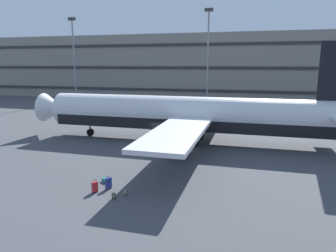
{
  "coord_description": "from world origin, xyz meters",
  "views": [
    {
      "loc": [
        9.33,
        -31.55,
        9.03
      ],
      "look_at": [
        1.77,
        -2.57,
        3.0
      ],
      "focal_mm": 32.95,
      "sensor_mm": 36.0,
      "label": 1
    }
  ],
  "objects_px": {
    "airliner": "(190,115)",
    "suitcase_navy": "(108,183)",
    "backpack_purple": "(125,193)",
    "backpack_red": "(114,196)",
    "suitcase_scuffed": "(106,180)",
    "suitcase_large": "(95,187)"
  },
  "relations": [
    {
      "from": "backpack_red",
      "to": "backpack_purple",
      "type": "xyz_separation_m",
      "value": [
        0.49,
        0.73,
        -0.02
      ]
    },
    {
      "from": "airliner",
      "to": "backpack_purple",
      "type": "bearing_deg",
      "value": -95.81
    },
    {
      "from": "suitcase_navy",
      "to": "backpack_purple",
      "type": "height_order",
      "value": "suitcase_navy"
    },
    {
      "from": "suitcase_scuffed",
      "to": "suitcase_navy",
      "type": "xyz_separation_m",
      "value": [
        0.78,
        -1.16,
        0.3
      ]
    },
    {
      "from": "suitcase_scuffed",
      "to": "backpack_red",
      "type": "bearing_deg",
      "value": -54.56
    },
    {
      "from": "airliner",
      "to": "suitcase_navy",
      "type": "distance_m",
      "value": 15.67
    },
    {
      "from": "backpack_red",
      "to": "backpack_purple",
      "type": "distance_m",
      "value": 0.88
    },
    {
      "from": "suitcase_large",
      "to": "suitcase_navy",
      "type": "xyz_separation_m",
      "value": [
        0.67,
        0.83,
        0.03
      ]
    },
    {
      "from": "backpack_red",
      "to": "airliner",
      "type": "bearing_deg",
      "value": 82.77
    },
    {
      "from": "suitcase_large",
      "to": "suitcase_navy",
      "type": "bearing_deg",
      "value": 51.12
    },
    {
      "from": "airliner",
      "to": "suitcase_large",
      "type": "relative_size",
      "value": 40.5
    },
    {
      "from": "backpack_red",
      "to": "suitcase_large",
      "type": "bearing_deg",
      "value": 158.63
    },
    {
      "from": "suitcase_scuffed",
      "to": "backpack_red",
      "type": "height_order",
      "value": "backpack_red"
    },
    {
      "from": "suitcase_navy",
      "to": "backpack_red",
      "type": "relative_size",
      "value": 1.74
    },
    {
      "from": "backpack_purple",
      "to": "suitcase_scuffed",
      "type": "bearing_deg",
      "value": 140.72
    },
    {
      "from": "suitcase_scuffed",
      "to": "backpack_purple",
      "type": "distance_m",
      "value": 3.12
    },
    {
      "from": "backpack_red",
      "to": "backpack_purple",
      "type": "bearing_deg",
      "value": 55.94
    },
    {
      "from": "suitcase_navy",
      "to": "backpack_purple",
      "type": "distance_m",
      "value": 1.84
    },
    {
      "from": "suitcase_large",
      "to": "suitcase_scuffed",
      "type": "bearing_deg",
      "value": 93.08
    },
    {
      "from": "suitcase_scuffed",
      "to": "backpack_red",
      "type": "distance_m",
      "value": 3.32
    },
    {
      "from": "suitcase_scuffed",
      "to": "backpack_purple",
      "type": "relative_size",
      "value": 1.51
    },
    {
      "from": "suitcase_scuffed",
      "to": "suitcase_large",
      "type": "xyz_separation_m",
      "value": [
        0.11,
        -1.99,
        0.27
      ]
    }
  ]
}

